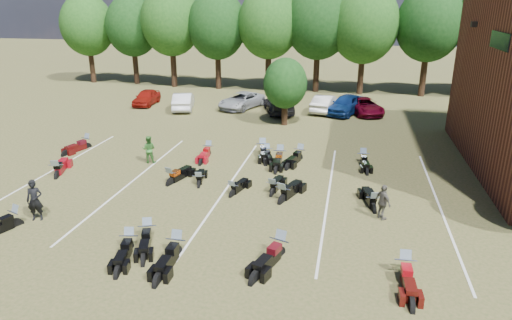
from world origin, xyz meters
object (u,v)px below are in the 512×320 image
(motorcycle_14, at_px, (87,148))
(motorcycle_0, at_px, (16,226))
(car_4, at_px, (346,104))
(car_0, at_px, (146,97))
(motorcycle_7, at_px, (57,177))
(person_grey, at_px, (383,202))
(person_black, at_px, (35,200))
(person_green, at_px, (149,149))
(motorcycle_3, at_px, (130,250))

(motorcycle_14, bearing_deg, motorcycle_0, -58.44)
(car_4, relative_size, motorcycle_14, 2.03)
(car_0, height_order, motorcycle_7, car_0)
(car_4, height_order, person_grey, car_4)
(person_black, bearing_deg, person_green, 59.26)
(motorcycle_7, bearing_deg, motorcycle_14, -94.65)
(car_4, height_order, person_black, person_black)
(motorcycle_7, distance_m, motorcycle_14, 5.00)
(car_4, bearing_deg, motorcycle_7, -108.17)
(motorcycle_14, bearing_deg, person_green, -3.09)
(person_black, xyz_separation_m, person_grey, (14.32, 3.07, -0.12))
(motorcycle_3, bearing_deg, person_grey, 14.22)
(person_black, height_order, motorcycle_7, person_black)
(person_black, xyz_separation_m, motorcycle_0, (-0.51, -0.72, -0.90))
(car_4, distance_m, person_grey, 18.96)
(motorcycle_3, bearing_deg, car_4, 60.58)
(person_black, xyz_separation_m, motorcycle_7, (-2.18, 4.55, -0.90))
(person_grey, bearing_deg, motorcycle_7, 49.86)
(car_4, bearing_deg, car_0, -157.72)
(person_grey, distance_m, motorcycle_0, 15.33)
(person_black, bearing_deg, motorcycle_14, 91.10)
(motorcycle_0, distance_m, motorcycle_7, 5.53)
(motorcycle_0, xyz_separation_m, motorcycle_14, (-2.88, 10.12, 0.00))
(motorcycle_3, bearing_deg, car_0, 101.25)
(car_4, relative_size, person_black, 2.59)
(person_green, distance_m, motorcycle_7, 5.00)
(car_0, height_order, car_4, car_4)
(car_4, distance_m, motorcycle_3, 24.59)
(person_black, xyz_separation_m, person_green, (1.63, 7.69, -0.11))
(person_black, bearing_deg, person_grey, -6.65)
(person_black, height_order, person_grey, person_black)
(person_grey, relative_size, motorcycle_0, 0.68)
(motorcycle_0, relative_size, motorcycle_3, 1.03)
(person_grey, relative_size, motorcycle_7, 0.64)
(motorcycle_0, height_order, motorcycle_7, motorcycle_7)
(motorcycle_0, height_order, motorcycle_3, motorcycle_0)
(car_0, xyz_separation_m, motorcycle_3, (10.00, -23.29, -0.67))
(motorcycle_0, xyz_separation_m, motorcycle_7, (-1.67, 5.28, 0.00))
(car_0, height_order, person_green, person_green)
(person_green, relative_size, motorcycle_14, 0.69)
(motorcycle_0, bearing_deg, person_green, 94.64)
(motorcycle_3, bearing_deg, person_black, 151.13)
(motorcycle_14, bearing_deg, car_0, 113.06)
(motorcycle_0, relative_size, motorcycle_14, 1.00)
(person_black, bearing_deg, motorcycle_7, 96.84)
(motorcycle_0, bearing_deg, motorcycle_7, 126.49)
(person_green, bearing_deg, person_grey, 151.82)
(car_0, relative_size, motorcycle_3, 1.74)
(car_0, height_order, motorcycle_14, car_0)
(car_0, distance_m, motorcycle_7, 17.46)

